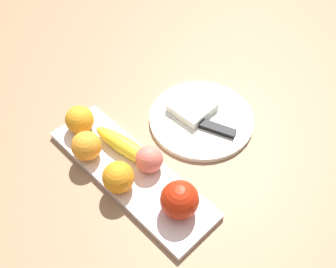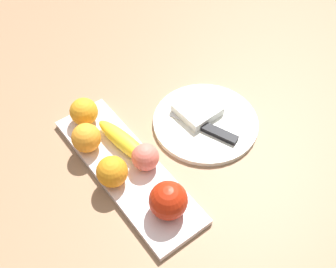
# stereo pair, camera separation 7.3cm
# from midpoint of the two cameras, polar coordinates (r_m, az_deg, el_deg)

# --- Properties ---
(ground_plane) EXTENTS (2.40, 2.40, 0.00)m
(ground_plane) POSITION_cam_midpoint_polar(r_m,az_deg,el_deg) (0.91, -6.31, -5.85)
(ground_plane) COLOR #967050
(fruit_tray) EXTENTS (0.43, 0.13, 0.02)m
(fruit_tray) POSITION_cam_midpoint_polar(r_m,az_deg,el_deg) (0.91, -7.60, -5.62)
(fruit_tray) COLOR white
(fruit_tray) RESTS_ON ground_plane
(apple) EXTENTS (0.08, 0.08, 0.08)m
(apple) POSITION_cam_midpoint_polar(r_m,az_deg,el_deg) (0.81, -0.97, -9.43)
(apple) COLOR #B5240D
(apple) RESTS_ON fruit_tray
(banana) EXTENTS (0.19, 0.07, 0.04)m
(banana) POSITION_cam_midpoint_polar(r_m,az_deg,el_deg) (0.92, -8.12, -1.98)
(banana) COLOR yellow
(banana) RESTS_ON fruit_tray
(orange_near_apple) EXTENTS (0.07, 0.07, 0.07)m
(orange_near_apple) POSITION_cam_midpoint_polar(r_m,az_deg,el_deg) (0.86, -9.68, -6.00)
(orange_near_apple) COLOR orange
(orange_near_apple) RESTS_ON fruit_tray
(orange_near_banana) EXTENTS (0.07, 0.07, 0.07)m
(orange_near_banana) POSITION_cam_midpoint_polar(r_m,az_deg,el_deg) (0.97, -14.54, 1.86)
(orange_near_banana) COLOR orange
(orange_near_banana) RESTS_ON fruit_tray
(orange_center) EXTENTS (0.07, 0.07, 0.07)m
(orange_center) POSITION_cam_midpoint_polar(r_m,az_deg,el_deg) (0.92, -13.74, -1.76)
(orange_center) COLOR orange
(orange_center) RESTS_ON fruit_tray
(peach) EXTENTS (0.06, 0.06, 0.06)m
(peach) POSITION_cam_midpoint_polar(r_m,az_deg,el_deg) (0.88, -5.07, -3.69)
(peach) COLOR #DC6B5B
(peach) RESTS_ON fruit_tray
(dinner_plate) EXTENTS (0.26, 0.26, 0.01)m
(dinner_plate) POSITION_cam_midpoint_polar(r_m,az_deg,el_deg) (1.00, 2.67, 2.06)
(dinner_plate) COLOR white
(dinner_plate) RESTS_ON ground_plane
(folded_napkin) EXTENTS (0.10, 0.10, 0.02)m
(folded_napkin) POSITION_cam_midpoint_polar(r_m,az_deg,el_deg) (1.00, 1.37, 3.74)
(folded_napkin) COLOR white
(folded_napkin) RESTS_ON dinner_plate
(knife) EXTENTS (0.18, 0.09, 0.01)m
(knife) POSITION_cam_midpoint_polar(r_m,az_deg,el_deg) (0.97, 4.01, 0.91)
(knife) COLOR silver
(knife) RESTS_ON dinner_plate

